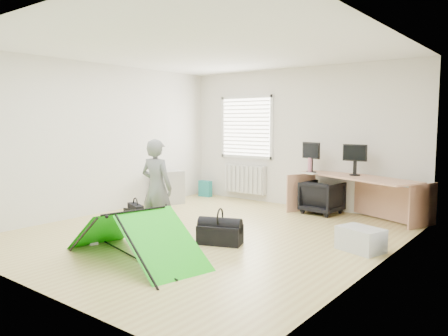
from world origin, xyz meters
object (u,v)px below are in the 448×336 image
Objects in this scene: monitor_right at (355,164)px; person at (157,188)px; laptop_bag at (136,214)px; duffel_bag at (220,235)px; office_chair at (322,197)px; kite at (135,235)px; thermos at (310,165)px; desk at (357,197)px; filing_cabinet at (168,187)px; monitor_left at (311,161)px; storage_crate at (361,239)px.

monitor_right is 0.29× the size of person.
laptop_bag is 1.78m from duffel_bag.
monitor_right is 0.93× the size of laptop_bag.
kite is (-0.62, -3.86, 0.00)m from office_chair.
monitor_right is 1.53× the size of thermos.
person is 1.19m from duffel_bag.
filing_cabinet is (-3.56, -1.01, -0.03)m from desk.
thermos is at bearing -99.50° from monitor_left.
monitor_left is 0.72× the size of duffel_bag.
thermos is at bearing 98.13° from kite.
monitor_left is at bearing -118.02° from person.
office_chair reaches higher than duffel_bag.
monitor_right is at bearing -170.59° from office_chair.
kite is at bearing 114.75° from person.
storage_crate reaches higher than duffel_bag.
office_chair is 3.91m from kite.
monitor_right is at bearing 163.86° from desk.
storage_crate is at bearing -47.52° from thermos.
desk is 1.13× the size of kite.
thermos is 0.46× the size of duffel_bag.
monitor_left is 0.30× the size of person.
filing_cabinet is 0.48× the size of person.
desk reaches higher than filing_cabinet.
kite is 4.30× the size of laptop_bag.
monitor_left reaches higher than duffel_bag.
filing_cabinet reaches higher than laptop_bag.
desk is at bearing -42.09° from monitor_right.
filing_cabinet is 1.62× the size of monitor_right.
duffel_bag is (-0.22, -2.70, -0.17)m from office_chair.
kite is at bearing -74.46° from monitor_left.
thermos is (2.68, 0.98, 0.54)m from filing_cabinet.
office_chair is 0.34× the size of kite.
office_chair reaches higher than laptop_bag.
monitor_right is at bearing 26.02° from monitor_left.
monitor_left is at bearing -178.84° from monitor_right.
office_chair is at bearing -121.59° from person.
office_chair is at bearing 64.09° from duffel_bag.
duffel_bag is (-0.01, -2.68, -0.81)m from monitor_left.
filing_cabinet is 4.40m from storage_crate.
kite is at bearing -95.84° from thermos.
office_chair is 2.71m from duffel_bag.
desk is at bearing 50.78° from duffel_bag.
person is at bearing 137.05° from kite.
thermos is at bearing 132.48° from storage_crate.
storage_crate is 3.51m from laptop_bag.
person is at bearing 5.01° from laptop_bag.
laptop_bag is at bearing -26.03° from person.
monitor_left is at bearing 68.68° from duffel_bag.
thermos is (-0.02, -0.03, -0.07)m from monitor_left.
thermos is at bearing 17.57° from office_chair.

